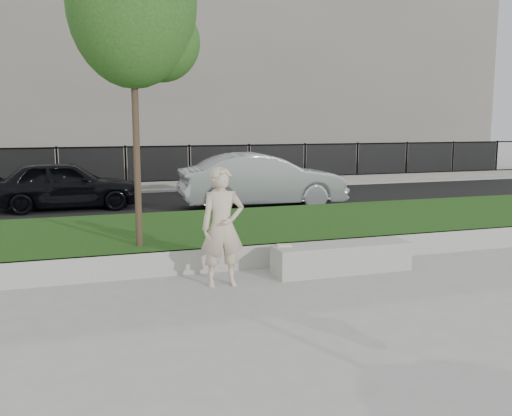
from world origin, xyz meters
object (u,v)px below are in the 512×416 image
object	(u,v)px
man	(222,227)
young_tree	(137,10)
book	(284,245)
car_dark	(65,185)
stone_bench	(342,258)
car_silver	(262,180)

from	to	relation	value
man	young_tree	bearing A→B (deg)	127.82
book	man	bearing A→B (deg)	-152.95
man	car_dark	distance (m)	8.61
man	book	bearing A→B (deg)	16.38
man	young_tree	size ratio (longest dim) A/B	0.34
man	car_dark	bearing A→B (deg)	107.35
stone_bench	man	world-z (taller)	man
book	young_tree	distance (m)	4.36
man	young_tree	xyz separation A→B (m)	(-0.98, 1.38, 3.26)
stone_bench	man	bearing A→B (deg)	-175.80
stone_bench	car_silver	bearing A→B (deg)	81.99
car_silver	young_tree	bearing A→B (deg)	147.14
young_tree	book	bearing A→B (deg)	-28.13
book	stone_bench	bearing A→B (deg)	5.67
car_silver	book	bearing A→B (deg)	166.73
stone_bench	car_silver	world-z (taller)	car_silver
stone_bench	book	xyz separation A→B (m)	(-0.95, 0.12, 0.25)
stone_bench	car_dark	xyz separation A→B (m)	(-4.27, 8.16, 0.48)
man	car_silver	world-z (taller)	man
stone_bench	young_tree	world-z (taller)	young_tree
stone_bench	man	size ratio (longest dim) A/B	1.29
young_tree	car_dark	world-z (taller)	young_tree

